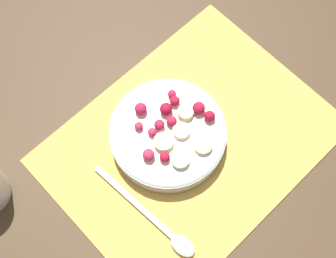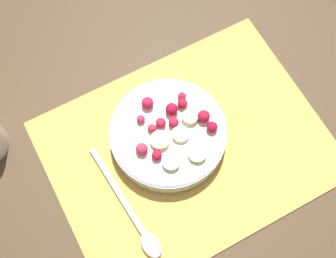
{
  "view_description": "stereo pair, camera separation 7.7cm",
  "coord_description": "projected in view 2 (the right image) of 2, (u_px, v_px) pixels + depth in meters",
  "views": [
    {
      "loc": [
        -0.22,
        -0.17,
        0.76
      ],
      "look_at": [
        -0.02,
        0.03,
        0.05
      ],
      "focal_mm": 50.0,
      "sensor_mm": 36.0,
      "label": 1
    },
    {
      "loc": [
        -0.16,
        -0.22,
        0.76
      ],
      "look_at": [
        -0.02,
        0.03,
        0.05
      ],
      "focal_mm": 50.0,
      "sensor_mm": 36.0,
      "label": 2
    }
  ],
  "objects": [
    {
      "name": "fruit_bowl",
      "position": [
        168.0,
        133.0,
        0.79
      ],
      "size": [
        0.2,
        0.2,
        0.05
      ],
      "color": "silver",
      "rests_on": "placemat"
    },
    {
      "name": "ground_plane",
      "position": [
        188.0,
        148.0,
        0.8
      ],
      "size": [
        3.0,
        3.0,
        0.0
      ],
      "primitive_type": "plane",
      "color": "#4C3823"
    },
    {
      "name": "placemat",
      "position": [
        188.0,
        148.0,
        0.8
      ],
      "size": [
        0.46,
        0.35,
        0.01
      ],
      "color": "#E0B251",
      "rests_on": "ground_plane"
    },
    {
      "name": "spoon",
      "position": [
        137.0,
        223.0,
        0.75
      ],
      "size": [
        0.03,
        0.21,
        0.01
      ],
      "rotation": [
        0.0,
        0.0,
        4.79
      ],
      "color": "silver",
      "rests_on": "placemat"
    }
  ]
}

